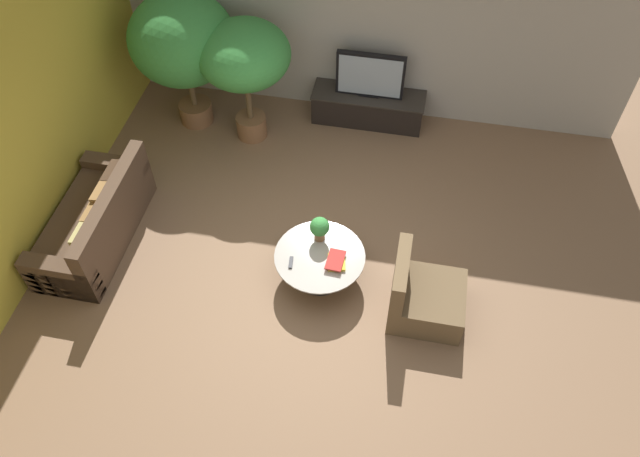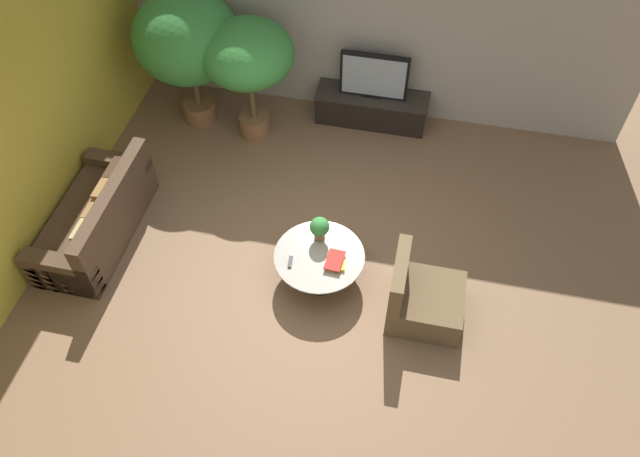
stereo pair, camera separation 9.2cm
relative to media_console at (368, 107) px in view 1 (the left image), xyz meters
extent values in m
plane|color=brown|center=(-0.24, -2.94, -0.24)|extent=(24.00, 24.00, 0.00)
cube|color=#A39E93|center=(-0.24, 0.32, 1.26)|extent=(7.40, 0.12, 3.00)
cube|color=gold|center=(-3.50, -2.74, 1.26)|extent=(0.12, 7.40, 3.00)
cube|color=black|center=(0.00, 0.00, -0.01)|extent=(1.56, 0.48, 0.46)
cube|color=#2D2823|center=(0.00, 0.00, 0.21)|extent=(1.59, 0.50, 0.02)
cube|color=black|center=(0.00, 0.00, 0.55)|extent=(0.94, 0.08, 0.67)
cube|color=#99A8B7|center=(0.00, -0.04, 0.55)|extent=(0.87, 0.00, 0.60)
cube|color=black|center=(0.00, 0.00, 0.23)|extent=(0.28, 0.13, 0.02)
cylinder|color=black|center=(-0.15, -2.86, -0.23)|extent=(0.57, 0.57, 0.02)
cylinder|color=black|center=(-0.15, -2.86, -0.05)|extent=(0.10, 0.10, 0.38)
cylinder|color=gray|center=(-0.15, -2.86, 0.14)|extent=(1.04, 1.04, 0.02)
cube|color=#4C3828|center=(-2.95, -2.81, -0.03)|extent=(0.84, 1.84, 0.42)
cube|color=#4C3828|center=(-2.61, -2.81, 0.39)|extent=(0.16, 1.84, 0.42)
cube|color=#4C3828|center=(-2.95, -1.99, 0.03)|extent=(0.84, 0.20, 0.54)
cube|color=#4C3828|center=(-2.95, -3.63, 0.03)|extent=(0.84, 0.20, 0.54)
cube|color=#422D1E|center=(-2.77, -2.35, 0.34)|extent=(0.16, 0.37, 0.34)
cube|color=olive|center=(-2.77, -2.66, 0.34)|extent=(0.16, 0.36, 0.34)
cube|color=olive|center=(-2.77, -2.97, 0.32)|extent=(0.17, 0.31, 0.29)
cube|color=tan|center=(-2.77, -3.28, 0.31)|extent=(0.14, 0.30, 0.28)
cube|color=brown|center=(1.11, -3.12, -0.04)|extent=(0.80, 0.76, 0.40)
cube|color=brown|center=(0.78, -3.12, 0.39)|extent=(0.14, 0.76, 0.46)
cylinder|color=brown|center=(-2.43, -0.47, -0.09)|extent=(0.47, 0.47, 0.30)
cylinder|color=brown|center=(-2.43, -0.47, 0.29)|extent=(0.08, 0.08, 0.47)
ellipsoid|color=#337F38|center=(-2.43, -0.47, 1.11)|extent=(1.40, 1.40, 1.18)
cylinder|color=brown|center=(-1.56, -0.63, -0.08)|extent=(0.42, 0.42, 0.32)
cylinder|color=brown|center=(-1.56, -0.63, 0.39)|extent=(0.08, 0.08, 0.62)
ellipsoid|color=#337F38|center=(-1.56, -0.63, 1.11)|extent=(1.21, 1.21, 0.80)
cylinder|color=brown|center=(-0.20, -2.62, 0.21)|extent=(0.12, 0.12, 0.11)
sphere|color=#337F38|center=(-0.20, -2.62, 0.36)|extent=(0.23, 0.23, 0.23)
cube|color=gold|center=(0.06, -2.93, 0.17)|extent=(0.23, 0.27, 0.04)
cube|color=#A32823|center=(0.04, -2.93, 0.20)|extent=(0.20, 0.30, 0.02)
cube|color=black|center=(-0.44, -3.03, 0.16)|extent=(0.06, 0.16, 0.02)
camera|label=1|loc=(0.67, -7.03, 5.78)|focal=35.00mm
camera|label=2|loc=(0.76, -7.01, 5.78)|focal=35.00mm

